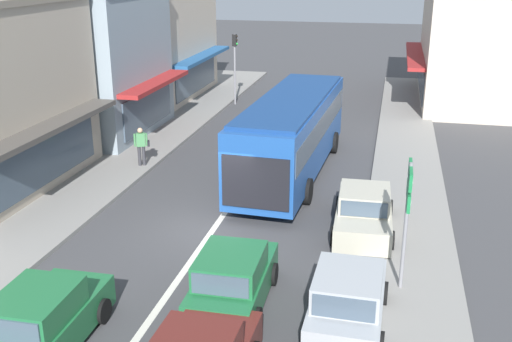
{
  "coord_description": "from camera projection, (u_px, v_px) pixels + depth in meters",
  "views": [
    {
      "loc": [
        5.36,
        -17.15,
        8.3
      ],
      "look_at": [
        0.83,
        2.46,
        1.2
      ],
      "focal_mm": 42.0,
      "sensor_mm": 36.0,
      "label": 1
    }
  ],
  "objects": [
    {
      "name": "city_bus",
      "position": [
        292.0,
        130.0,
        23.98
      ],
      "size": [
        3.1,
        10.96,
        3.23
      ],
      "color": "#1E4C99",
      "rests_on": "ground"
    },
    {
      "name": "ground_plane",
      "position": [
        215.0,
        228.0,
        19.66
      ],
      "size": [
        140.0,
        140.0,
        0.0
      ],
      "primitive_type": "plane",
      "color": "#3F3F42"
    },
    {
      "name": "pedestrian_with_handbag_near",
      "position": [
        141.0,
        144.0,
        24.92
      ],
      "size": [
        0.63,
        0.46,
        1.63
      ],
      "color": "#333338",
      "rests_on": "sidewalk_left"
    },
    {
      "name": "building_right_far",
      "position": [
        500.0,
        38.0,
        36.01
      ],
      "size": [
        9.9,
        12.16,
        7.72
      ],
      "color": "beige",
      "rests_on": "ground"
    },
    {
      "name": "hatchback_adjacent_lane_lead",
      "position": [
        233.0,
        280.0,
        15.05
      ],
      "size": [
        1.87,
        3.73,
        1.54
      ],
      "color": "#1E6638",
      "rests_on": "ground"
    },
    {
      "name": "parked_hatchback_kerb_front",
      "position": [
        348.0,
        300.0,
        14.14
      ],
      "size": [
        1.86,
        3.72,
        1.54
      ],
      "color": "#9EA3A8",
      "rests_on": "ground"
    },
    {
      "name": "traffic_light_downstreet",
      "position": [
        235.0,
        57.0,
        35.61
      ],
      "size": [
        0.32,
        0.24,
        4.2
      ],
      "color": "gray",
      "rests_on": "ground"
    },
    {
      "name": "lane_centre_line",
      "position": [
        244.0,
        185.0,
        23.34
      ],
      "size": [
        0.2,
        28.0,
        0.01
      ],
      "primitive_type": "cube",
      "color": "silver",
      "rests_on": "ground"
    },
    {
      "name": "kerb_right",
      "position": [
        407.0,
        179.0,
        23.84
      ],
      "size": [
        2.8,
        44.0,
        0.12
      ],
      "primitive_type": "cube",
      "color": "gray",
      "rests_on": "ground"
    },
    {
      "name": "shopfront_far_end",
      "position": [
        142.0,
        44.0,
        37.49
      ],
      "size": [
        8.13,
        9.34,
        6.75
      ],
      "color": "beige",
      "rests_on": "ground"
    },
    {
      "name": "parked_sedan_kerb_second",
      "position": [
        364.0,
        212.0,
        19.23
      ],
      "size": [
        2.01,
        4.26,
        1.47
      ],
      "color": "#B7B29E",
      "rests_on": "ground"
    },
    {
      "name": "hatchback_behind_bus_mid",
      "position": [
        43.0,
        320.0,
        13.35
      ],
      "size": [
        1.87,
        3.73,
        1.54
      ],
      "color": "#1E6638",
      "rests_on": "ground"
    },
    {
      "name": "directional_road_sign",
      "position": [
        408.0,
        197.0,
        14.99
      ],
      "size": [
        0.1,
        1.4,
        3.6
      ],
      "color": "gray",
      "rests_on": "ground"
    },
    {
      "name": "sidewalk_left",
      "position": [
        107.0,
        156.0,
        26.59
      ],
      "size": [
        5.2,
        44.0,
        0.14
      ],
      "primitive_type": "cube",
      "color": "gray",
      "rests_on": "ground"
    },
    {
      "name": "shopfront_mid_block",
      "position": [
        71.0,
        62.0,
        29.49
      ],
      "size": [
        8.92,
        7.15,
        7.09
      ],
      "color": "#84939E",
      "rests_on": "ground"
    }
  ]
}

